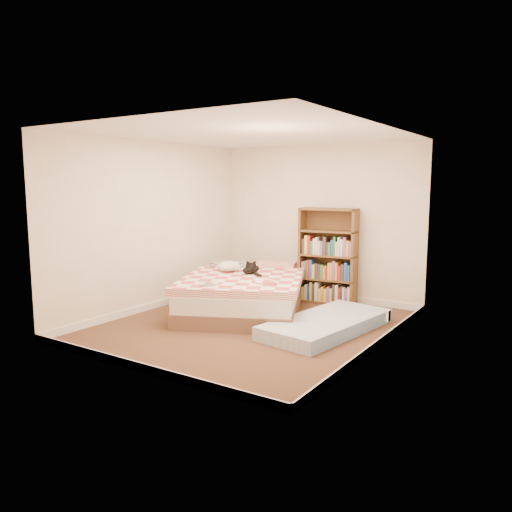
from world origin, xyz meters
The scene contains 6 objects.
room centered at (0.00, 0.00, 1.20)m, with size 3.51×4.01×2.51m.
bed centered at (-0.50, 0.62, 0.28)m, with size 2.40×2.74×0.61m.
bookshelf centered at (0.29, 1.78, 0.55)m, with size 0.94×0.40×1.50m.
floor_mattress centered at (0.96, 0.34, 0.09)m, with size 0.86×1.92×0.17m, color #7493C2.
black_cat centered at (-0.48, 0.77, 0.61)m, with size 0.35×0.64×0.14m.
white_dog centered at (-0.87, 0.68, 0.63)m, with size 0.45×0.44×0.16m.
Camera 1 is at (3.60, -5.36, 1.87)m, focal length 35.00 mm.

